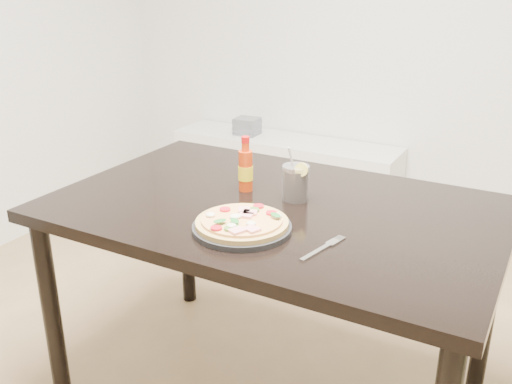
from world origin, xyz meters
The scene contains 8 objects.
dining_table centered at (-0.10, 0.58, 0.67)m, with size 1.40×0.90×0.75m.
plate centered at (-0.09, 0.35, 0.76)m, with size 0.28×0.28×0.02m, color black.
pizza centered at (-0.09, 0.35, 0.78)m, with size 0.27×0.27×0.03m.
hot_sauce_bottle centered at (-0.24, 0.64, 0.82)m, with size 0.06×0.06×0.19m.
cola_cup centered at (-0.06, 0.65, 0.80)m, with size 0.09×0.09×0.18m.
fork centered at (0.16, 0.36, 0.75)m, with size 0.06×0.19×0.00m.
media_console centered at (-0.80, 2.07, 0.25)m, with size 1.40×0.34×0.50m, color white.
cd_stack centered at (-1.05, 2.05, 0.55)m, with size 0.14×0.12×0.10m.
Camera 1 is at (0.66, -0.92, 1.44)m, focal length 40.00 mm.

